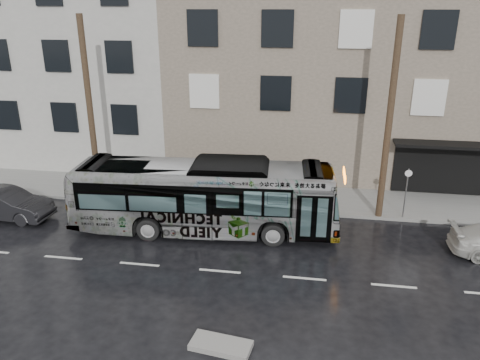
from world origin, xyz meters
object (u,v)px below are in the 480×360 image
object	(u,v)px
sign_post	(406,193)
dark_sedan	(6,204)
utility_pole_front	(389,123)
bus	(204,197)
utility_pole_rear	(90,112)

from	to	relation	value
sign_post	dark_sedan	xyz separation A→B (m)	(-18.46, -2.71, -0.64)
dark_sedan	utility_pole_front	bearing A→B (deg)	-76.87
bus	dark_sedan	xyz separation A→B (m)	(-9.52, -0.23, -0.91)
bus	sign_post	bearing A→B (deg)	-78.37
utility_pole_front	sign_post	size ratio (longest dim) A/B	3.75
utility_pole_front	dark_sedan	world-z (taller)	utility_pole_front
sign_post	utility_pole_front	bearing A→B (deg)	180.00
utility_pole_rear	bus	bearing A→B (deg)	-21.88
dark_sedan	bus	bearing A→B (deg)	-84.33
utility_pole_rear	dark_sedan	bearing A→B (deg)	-141.19
utility_pole_front	dark_sedan	bearing A→B (deg)	-171.14
utility_pole_front	sign_post	distance (m)	3.48
sign_post	dark_sedan	size ratio (longest dim) A/B	0.55
utility_pole_rear	dark_sedan	size ratio (longest dim) A/B	2.08
bus	dark_sedan	size ratio (longest dim) A/B	2.69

